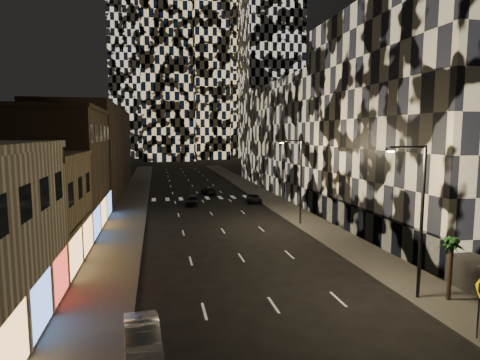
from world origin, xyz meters
name	(u,v)px	position (x,y,z in m)	size (l,w,h in m)	color
sidewalk_left	(133,200)	(-10.00, 50.00, 0.07)	(4.00, 120.00, 0.15)	#47443F
sidewalk_right	(264,196)	(10.00, 50.00, 0.07)	(4.00, 120.00, 0.15)	#47443F
curb_left	(148,199)	(-7.90, 50.00, 0.07)	(0.20, 120.00, 0.15)	#4C4C47
curb_right	(251,196)	(7.90, 50.00, 0.07)	(0.20, 120.00, 0.15)	#4C4C47
retail_tan	(8,214)	(-17.00, 21.00, 4.00)	(10.00, 10.00, 8.00)	#8A7653
retail_brown	(51,171)	(-17.00, 33.50, 6.00)	(10.00, 15.00, 12.00)	brown
retail_filler_left	(92,150)	(-17.00, 60.00, 7.00)	(10.00, 40.00, 14.00)	brown
midrise_right	(433,121)	(20.00, 24.50, 11.00)	(16.00, 25.00, 22.00)	#232326
midrise_base	(357,220)	(12.30, 24.50, 1.50)	(0.60, 25.00, 3.00)	#383838
midrise_filler_right	(309,138)	(20.00, 57.00, 9.00)	(16.00, 40.00, 18.00)	#232326
tower_right_mid	(271,22)	(35.00, 135.00, 50.00)	(20.00, 20.00, 100.00)	black
tower_left_back	(140,10)	(-12.00, 165.00, 60.00)	(24.00, 24.00, 120.00)	black
tower_center_low	(167,27)	(-2.00, 140.00, 47.50)	(18.00, 18.00, 95.00)	black
streetlight_near	(418,211)	(8.35, 10.00, 5.35)	(2.55, 0.25, 9.00)	black
streetlight_far	(299,176)	(8.35, 30.00, 5.35)	(2.55, 0.25, 9.00)	black
car_silver_parked	(142,339)	(-7.20, 7.24, 0.73)	(1.54, 4.42, 1.46)	gray
car_dark_midlane	(192,200)	(-1.75, 44.52, 0.67)	(1.57, 3.91, 1.33)	black
car_dark_oncoming	(209,191)	(1.63, 53.49, 0.63)	(1.76, 4.34, 1.26)	black
car_dark_rightlane	(254,199)	(7.00, 44.54, 0.57)	(1.90, 4.12, 1.14)	black
ped_sign	(480,297)	(8.30, 5.16, 2.19)	(0.40, 0.94, 2.96)	black
palm_tree	(451,249)	(10.14, 9.33, 3.22)	(1.87, 1.90, 3.72)	#47331E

